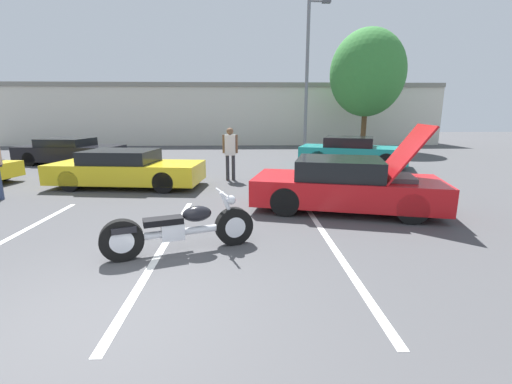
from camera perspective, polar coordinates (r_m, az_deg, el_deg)
name	(u,v)px	position (r m, az deg, el deg)	size (l,w,h in m)	color
ground_plane	(100,322)	(4.38, -24.54, -19.07)	(80.00, 80.00, 0.00)	#474749
parking_stripe_middle	(164,245)	(6.24, -15.04, -8.52)	(0.12, 5.70, 0.01)	white
parking_stripe_back	(330,243)	(6.27, 12.30, -8.28)	(0.12, 5.70, 0.01)	white
far_building	(223,113)	(27.04, -5.54, 13.02)	(32.00, 4.20, 4.40)	beige
light_pole	(308,72)	(19.68, 8.71, 19.10)	(1.21, 0.28, 8.07)	slate
tree_background	(367,73)	(23.10, 18.06, 18.31)	(4.52, 4.52, 7.27)	brown
motorcycle	(181,229)	(5.76, -12.46, -6.04)	(2.39, 1.07, 0.97)	black
show_car_hood_open	(346,185)	(8.33, 14.79, 1.14)	(4.59, 2.86, 2.01)	red
parked_car_right_row	(352,152)	(15.56, 15.64, 6.43)	(4.80, 3.33, 1.27)	teal
parked_car_mid_right_row	(126,169)	(11.42, -20.81, 3.57)	(4.74, 2.28, 1.15)	yellow
parked_car_mid_left_row	(70,151)	(17.91, -28.53, 5.98)	(4.67, 2.54, 1.16)	black
spectator_near_motorcycle	(230,149)	(11.71, -4.32, 7.14)	(0.52, 0.23, 1.79)	#333338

